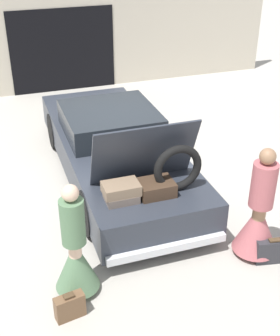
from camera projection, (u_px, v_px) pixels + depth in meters
ground_plane at (116, 176)px, 8.91m from camera, size 40.00×40.00×0.00m
garage_wall_back at (62, 39)px, 12.42m from camera, size 12.00×0.14×2.80m
car at (115, 149)px, 8.61m from camera, size 1.93×5.29×1.81m
person_left at (75, 255)px, 6.00m from camera, size 0.59×0.59×1.64m
person_right at (258, 218)px, 6.66m from camera, size 0.66×0.66×1.73m
suitcase_beside_left_person at (70, 307)px, 5.79m from camera, size 0.39×0.21×0.37m
suitcase_beside_right_person at (273, 251)px, 6.68m from camera, size 0.52×0.22×0.41m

